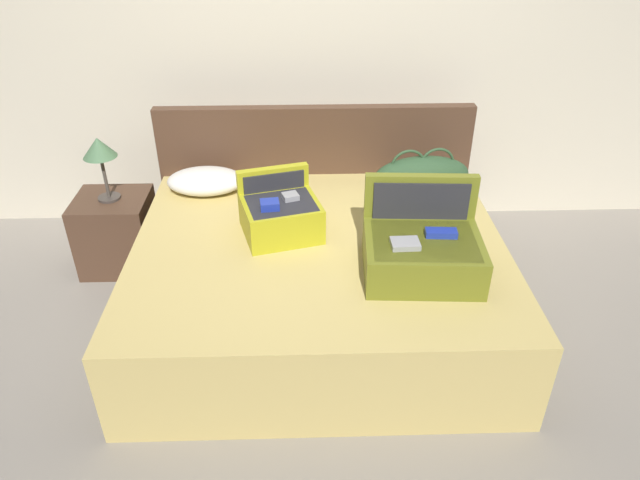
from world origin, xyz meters
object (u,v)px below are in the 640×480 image
object	(u,v)px
hard_case_medium	(280,214)
duffel_bag	(421,176)
pillow_near_headboard	(206,181)
bed	(319,282)
nightstand	(117,232)
table_lamp	(99,151)
hard_case_large	(422,249)

from	to	relation	value
hard_case_medium	duffel_bag	world-z (taller)	hard_case_medium
duffel_bag	pillow_near_headboard	bearing A→B (deg)	176.48
bed	pillow_near_headboard	bearing A→B (deg)	137.55
bed	hard_case_medium	distance (m)	0.43
hard_case_medium	nightstand	bearing A→B (deg)	140.82
duffel_bag	table_lamp	bearing A→B (deg)	178.38
hard_case_medium	nightstand	distance (m)	1.21
hard_case_medium	nightstand	world-z (taller)	hard_case_medium
bed	hard_case_large	size ratio (longest dim) A/B	3.39
table_lamp	duffel_bag	bearing A→B (deg)	-1.62
hard_case_large	table_lamp	distance (m)	1.94
hard_case_large	hard_case_medium	world-z (taller)	hard_case_large
nightstand	table_lamp	world-z (taller)	table_lamp
bed	pillow_near_headboard	world-z (taller)	pillow_near_headboard
hard_case_large	table_lamp	xyz separation A→B (m)	(-1.73, 0.84, 0.16)
hard_case_large	nightstand	world-z (taller)	hard_case_large
hard_case_large	table_lamp	world-z (taller)	hard_case_large
pillow_near_headboard	nightstand	distance (m)	0.67
bed	pillow_near_headboard	distance (m)	0.96
hard_case_medium	hard_case_large	bearing A→B (deg)	-43.87
bed	nightstand	world-z (taller)	bed
hard_case_large	pillow_near_headboard	size ratio (longest dim) A/B	1.24
nightstand	table_lamp	distance (m)	0.55
duffel_bag	nightstand	bearing A→B (deg)	178.38
hard_case_medium	pillow_near_headboard	world-z (taller)	hard_case_medium
hard_case_medium	pillow_near_headboard	size ratio (longest dim) A/B	1.02
duffel_bag	table_lamp	size ratio (longest dim) A/B	1.53
bed	hard_case_medium	size ratio (longest dim) A/B	4.14
nightstand	duffel_bag	bearing A→B (deg)	-1.62
pillow_near_headboard	nightstand	xyz separation A→B (m)	(-0.59, -0.03, -0.33)
nightstand	table_lamp	xyz separation A→B (m)	(0.00, 0.00, 0.55)
table_lamp	hard_case_large	bearing A→B (deg)	-25.93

